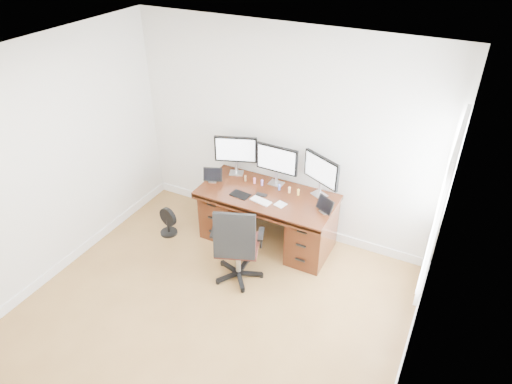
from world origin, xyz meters
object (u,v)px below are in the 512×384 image
at_px(office_chair, 237,256).
at_px(desk, 268,216).
at_px(floor_fan, 168,222).
at_px(keyboard, 261,201).
at_px(monitor_center, 277,161).

bearing_deg(office_chair, desk, 69.33).
height_order(floor_fan, keyboard, keyboard).
height_order(desk, keyboard, keyboard).
bearing_deg(floor_fan, office_chair, -4.32).
xyz_separation_m(desk, office_chair, (0.00, -0.81, -0.06)).
distance_m(desk, office_chair, 0.81).
xyz_separation_m(floor_fan, monitor_center, (1.25, 0.70, 0.90)).
relative_size(desk, keyboard, 6.65).
xyz_separation_m(office_chair, monitor_center, (-0.00, 1.04, 0.74)).
relative_size(floor_fan, monitor_center, 0.71).
bearing_deg(monitor_center, floor_fan, -149.44).
bearing_deg(desk, office_chair, -89.92).
xyz_separation_m(monitor_center, keyboard, (0.01, -0.45, -0.33)).
bearing_deg(keyboard, desk, 102.22).
height_order(desk, floor_fan, desk).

